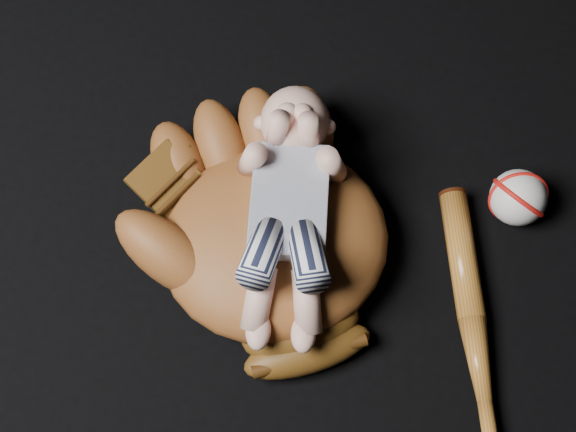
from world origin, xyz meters
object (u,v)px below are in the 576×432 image
at_px(baseball_glove, 275,237).
at_px(baseball, 518,198).
at_px(newborn_baby, 288,219).
at_px(baseball_bat, 475,336).

distance_m(baseball_glove, baseball, 0.35).
distance_m(baseball_glove, newborn_baby, 0.06).
bearing_deg(baseball_glove, baseball_bat, -41.29).
xyz_separation_m(newborn_baby, baseball, (0.32, 0.08, -0.08)).
distance_m(newborn_baby, baseball_bat, 0.30).
xyz_separation_m(baseball_bat, baseball, (0.07, 0.20, 0.02)).
relative_size(baseball_glove, baseball_bat, 1.06).
bearing_deg(baseball_glove, baseball, -5.01).
distance_m(baseball_glove, baseball_bat, 0.30).
xyz_separation_m(baseball_glove, baseball_bat, (0.27, -0.11, -0.05)).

